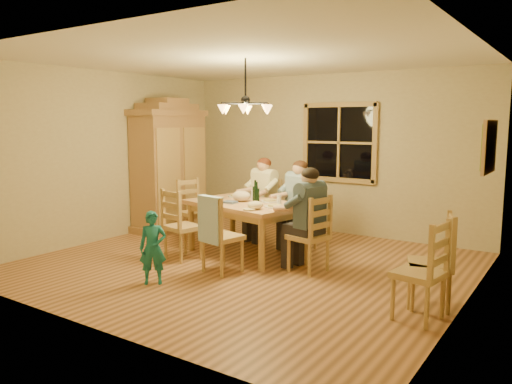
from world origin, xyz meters
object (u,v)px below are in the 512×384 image
Objects in this scene: adult_plaid_man at (299,193)px; wine_bottle_b at (257,194)px; chair_near_right at (223,249)px; chair_spare_front at (418,289)px; chair_near_left at (183,238)px; wine_bottle_a at (255,192)px; adult_woman at (264,189)px; dining_table at (245,209)px; chair_end_left at (196,222)px; chandelier at (246,108)px; armoire at (169,170)px; chair_far_left at (263,222)px; chair_spare_back at (429,278)px; child at (153,248)px; chair_end_right at (308,248)px; adult_slate_man at (309,206)px; chair_far_right at (299,229)px.

wine_bottle_b is (-0.18, -0.87, 0.08)m from adult_plaid_man.
chair_near_right is 2.51m from chair_spare_front.
wine_bottle_a reaches higher than chair_near_left.
adult_woman reaches higher than chair_near_right.
chair_end_left reaches higher than dining_table.
chair_end_left is at bearing 155.31° from chandelier.
armoire is 2.92m from chair_near_right.
chair_far_left is 1.00× the size of chair_spare_front.
chair_near_left and chair_near_right have the same top height.
chair_spare_back is (2.76, -0.65, -0.35)m from dining_table.
child is (-0.31, -1.69, -0.49)m from wine_bottle_a.
wine_bottle_b is at bearing 96.64° from chair_end_right.
wine_bottle_b is at bearing 42.88° from chair_near_left.
chair_near_right is at bearing 24.25° from child.
adult_plaid_man is (-0.66, 0.95, 0.54)m from chair_end_right.
chair_near_left is 1.19m from wine_bottle_a.
adult_woman is at bearing 136.74° from chair_end_left.
armoire is 5.11m from chair_spare_back.
adult_slate_man is (1.14, -0.24, 0.18)m from dining_table.
chair_spare_front is at bearing 154.11° from adult_plaid_man.
chandelier is at bearing 125.10° from chair_far_left.
dining_table is at bearing 90.00° from chair_end_right.
child is (1.00, -1.93, 0.13)m from chair_end_left.
chair_far_right is 1.00m from wine_bottle_a.
adult_plaid_man is 0.89m from wine_bottle_b.
wine_bottle_b is (0.30, -0.16, 0.27)m from dining_table.
chair_end_left is 1.13× the size of adult_plaid_man.
chair_far_left is at bearing 90.00° from chair_near_left.
chair_near_right is 1.00× the size of chair_spare_front.
chair_end_left is at bearing 164.52° from wine_bottle_b.
armoire is 2.32× the size of chair_near_right.
dining_table is at bearing 78.02° from chair_spare_front.
armoire is 2.39m from wine_bottle_a.
chair_near_left and chair_end_right have the same top height.
chair_end_right is 1.00× the size of chair_spare_front.
chair_far_right is (0.73, -0.15, 0.00)m from chair_far_left.
wine_bottle_a is at bearing 78.16° from adult_plaid_man.
wine_bottle_a is at bearing 76.82° from chair_spare_front.
chair_spare_back is at bearing -5.25° from chandelier.
chair_far_left is at bearing 113.35° from chandelier.
chair_end_right is at bearing 136.64° from adult_plaid_man.
adult_woman is 1.00× the size of adult_plaid_man.
adult_woman is at bearing 115.91° from wine_bottle_a.
chair_near_left is at bearing -41.73° from armoire.
wine_bottle_b reaches higher than chair_spare_back.
chandelier is 0.78× the size of chair_spare_front.
wine_bottle_b is at bearing 130.07° from chair_far_left.
chair_end_left is 1.00× the size of chair_spare_front.
dining_table is at bearing 179.29° from wine_bottle_a.
chair_spare_front is at bearing 5.68° from chair_near_left.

